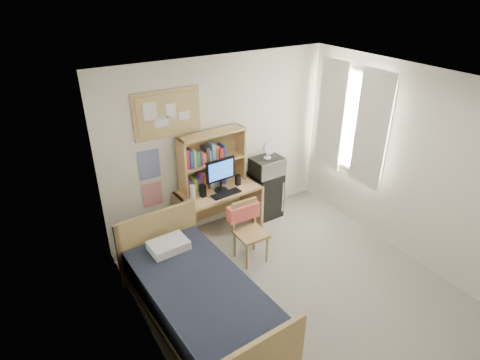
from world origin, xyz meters
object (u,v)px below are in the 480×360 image
bulletin_board (167,113)px  desk_chair (251,233)px  monitor (221,176)px  speaker_left (203,191)px  desk_fan (268,150)px  speaker_right (238,180)px  microwave (267,166)px  mini_fridge (265,194)px  bed (201,304)px  desk (219,211)px

bulletin_board → desk_chair: (0.63, -1.11, -1.49)m
monitor → speaker_left: bearing=180.0°
monitor → desk_fan: (0.88, 0.10, 0.16)m
desk_chair → speaker_right: (0.25, 0.76, 0.41)m
desk_chair → speaker_left: (-0.35, 0.72, 0.42)m
desk_fan → microwave: bearing=0.0°
speaker_right → microwave: 0.59m
desk_chair → mini_fridge: size_ratio=1.15×
bulletin_board → mini_fridge: size_ratio=1.25×
desk_chair → bed: bearing=-148.2°
bed → speaker_right: (1.36, 1.43, 0.55)m
bed → microwave: microwave is taller
speaker_left → microwave: (1.18, 0.12, 0.04)m
speaker_left → desk_fan: size_ratio=0.65×
bulletin_board → monitor: size_ratio=1.93×
mini_fridge → monitor: bearing=-173.7°
desk_chair → microwave: microwave is taller
monitor → speaker_left: monitor is taller
monitor → microwave: monitor is taller
desk_chair → speaker_right: bearing=72.0°
bed → monitor: size_ratio=4.29×
bed → microwave: (1.94, 1.51, 0.60)m
desk → mini_fridge: (0.89, 0.06, -0.00)m
bed → desk_fan: size_ratio=7.31×
desk → desk_chair: desk_chair is taller
microwave → speaker_right: bearing=-173.3°
bed → speaker_right: size_ratio=12.84×
monitor → microwave: bearing=3.3°
speaker_left → desk_fan: 1.23m
desk → desk_chair: 0.80m
mini_fridge → microwave: bearing=-90.0°
bulletin_board → mini_fridge: bearing=-9.5°
desk → bed: 1.81m
mini_fridge → speaker_right: bearing=-171.4°
desk → microwave: microwave is taller
mini_fridge → microwave: (0.00, -0.02, 0.51)m
monitor → speaker_right: 0.34m
desk → desk_fan: (0.89, 0.04, 0.79)m
microwave → desk_chair: bearing=-136.6°
desk_chair → speaker_right: speaker_right is taller
desk_chair → microwave: (0.84, 0.84, 0.46)m
mini_fridge → speaker_right: 0.75m
bulletin_board → bed: bearing=-105.0°
monitor → speaker_left: size_ratio=2.62×
mini_fridge → bed: bearing=-143.4°
microwave → mini_fridge: bearing=90.0°
microwave → desk_fan: 0.28m
desk → desk_chair: (0.05, -0.80, 0.05)m
desk → speaker_left: (-0.30, -0.08, 0.47)m
bed → desk_chair: bearing=28.1°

